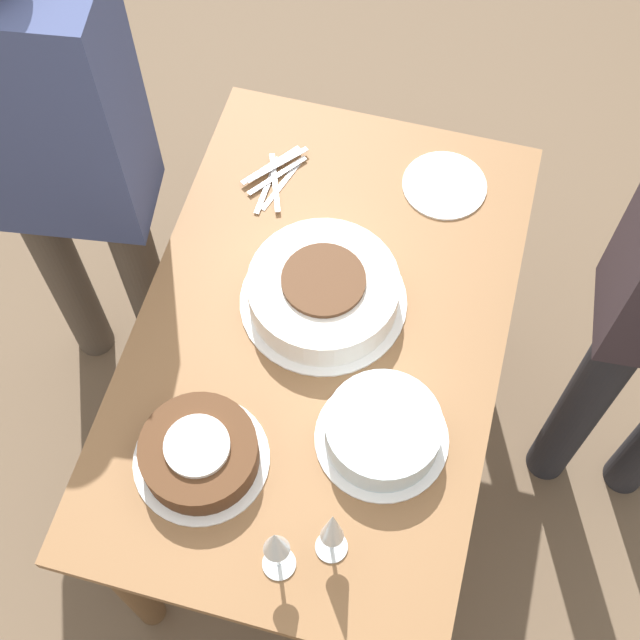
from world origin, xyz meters
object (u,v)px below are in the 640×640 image
cake_front_chocolate (199,453)px  wine_glass_near (276,544)px  person_cutting (52,149)px  cake_center_white (323,291)px  wine_glass_far (332,528)px  cake_back_decorated (383,431)px

cake_front_chocolate → wine_glass_near: (0.16, 0.21, 0.11)m
cake_front_chocolate → person_cutting: (-0.54, -0.50, 0.13)m
wine_glass_near → person_cutting: person_cutting is taller
cake_center_white → wine_glass_far: bearing=16.5°
wine_glass_far → person_cutting: 1.02m
person_cutting → wine_glass_far: bearing=-47.0°
cake_center_white → cake_front_chocolate: bearing=-18.8°
cake_center_white → cake_back_decorated: (0.28, 0.19, -0.00)m
cake_center_white → wine_glass_near: size_ratio=1.77×
cake_front_chocolate → wine_glass_far: bearing=70.9°
cake_center_white → person_cutting: bearing=-100.8°
wine_glass_near → person_cutting: size_ratio=0.13×
wine_glass_far → person_cutting: (-0.64, -0.80, 0.03)m
cake_center_white → wine_glass_far: wine_glass_far is taller
cake_back_decorated → wine_glass_near: size_ratio=1.31×
cake_center_white → cake_back_decorated: bearing=35.0°
cake_back_decorated → wine_glass_near: (0.29, -0.13, 0.10)m
cake_center_white → cake_front_chocolate: cake_center_white is taller
cake_front_chocolate → wine_glass_far: wine_glass_far is taller
cake_center_white → cake_front_chocolate: (0.41, -0.14, -0.01)m
cake_back_decorated → cake_front_chocolate: bearing=-68.0°
cake_back_decorated → wine_glass_far: (0.24, -0.04, 0.09)m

